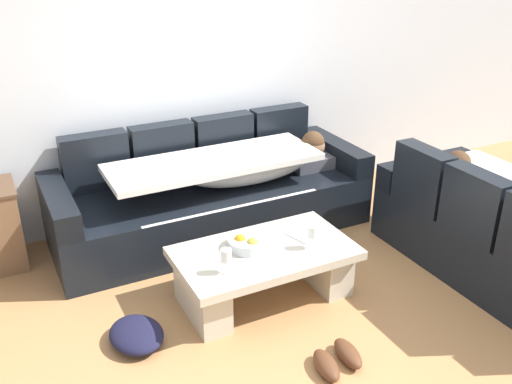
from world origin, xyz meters
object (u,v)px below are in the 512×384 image
wine_glass_near_left (226,257)px  open_magazine (308,232)px  couch_near_window (503,233)px  wine_glass_near_right (313,233)px  fruit_bowl (248,243)px  couch_along_wall (216,194)px  pair_of_shoes (337,359)px  coffee_table (264,267)px  crumpled_garment (136,335)px

wine_glass_near_left → open_magazine: size_ratio=0.59×
couch_near_window → wine_glass_near_right: (-1.39, 0.39, 0.16)m
wine_glass_near_left → fruit_bowl: bearing=39.9°
couch_along_wall → pair_of_shoes: 1.89m
couch_near_window → pair_of_shoes: bearing=100.3°
open_magazine → couch_near_window: bearing=-39.4°
coffee_table → wine_glass_near_right: 0.41m
wine_glass_near_left → wine_glass_near_right: bearing=1.6°
crumpled_garment → couch_along_wall: bearing=47.9°
couch_near_window → pair_of_shoes: size_ratio=5.77×
fruit_bowl → open_magazine: size_ratio=1.00×
wine_glass_near_left → wine_glass_near_right: (0.64, 0.02, 0.00)m
fruit_bowl → wine_glass_near_right: size_ratio=1.69×
coffee_table → pair_of_shoes: coffee_table is taller
open_magazine → coffee_table: bearing=175.1°
coffee_table → pair_of_shoes: 0.83m
couch_near_window → wine_glass_near_left: couch_near_window is taller
fruit_bowl → wine_glass_near_right: wine_glass_near_right is taller
open_magazine → crumpled_garment: (-1.31, -0.15, -0.33)m
wine_glass_near_right → crumpled_garment: 1.30m
coffee_table → pair_of_shoes: (0.06, -0.81, -0.19)m
wine_glass_near_left → crumpled_garment: bearing=173.2°
couch_along_wall → crumpled_garment: couch_along_wall is taller
wine_glass_near_right → pair_of_shoes: (-0.24, -0.68, -0.45)m
wine_glass_near_left → open_magazine: bearing=16.5°
wine_glass_near_left → wine_glass_near_right: 0.64m
crumpled_garment → pair_of_shoes: bearing=-36.5°
wine_glass_near_left → coffee_table: bearing=22.9°
couch_along_wall → coffee_table: 1.07m
couch_along_wall → open_magazine: couch_along_wall is taller
fruit_bowl → wine_glass_near_left: bearing=-140.1°
couch_near_window → coffee_table: size_ratio=1.58×
coffee_table → fruit_bowl: size_ratio=4.29×
fruit_bowl → wine_glass_near_left: size_ratio=1.69×
couch_along_wall → open_magazine: size_ratio=9.25×
fruit_bowl → wine_glass_near_left: wine_glass_near_left is taller
wine_glass_near_left → couch_along_wall: bearing=69.7°
fruit_bowl → crumpled_garment: fruit_bowl is taller
couch_near_window → wine_glass_near_right: 1.45m
coffee_table → wine_glass_near_left: bearing=-157.1°
coffee_table → open_magazine: (0.39, 0.07, 0.15)m
wine_glass_near_left → pair_of_shoes: wine_glass_near_left is taller
couch_along_wall → pair_of_shoes: size_ratio=7.86×
open_magazine → crumpled_garment: open_magazine is taller
couch_near_window → coffee_table: (-1.68, 0.51, -0.10)m
fruit_bowl → wine_glass_near_right: 0.44m
coffee_table → fruit_bowl: 0.21m
couch_near_window → pair_of_shoes: couch_near_window is taller
open_magazine → wine_glass_near_left: bearing=-178.8°
couch_along_wall → wine_glass_near_left: couch_along_wall is taller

